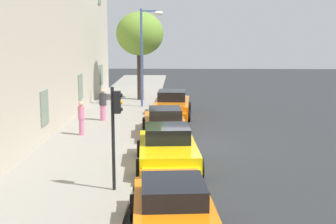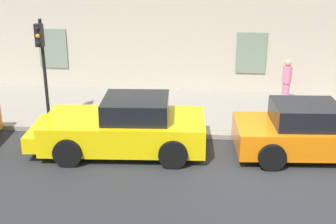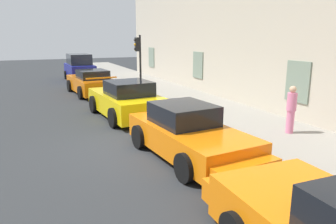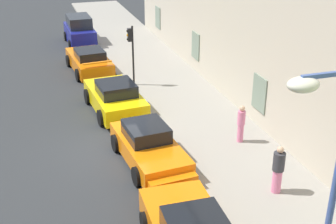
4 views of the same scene
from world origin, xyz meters
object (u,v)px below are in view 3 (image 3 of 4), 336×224
at_px(sportscar_red_lead, 91,83).
at_px(hatchback_parked, 80,69).
at_px(traffic_light, 139,56).
at_px(sportscar_white_middle, 192,136).
at_px(pedestrian_admiring, 291,109).
at_px(sportscar_yellow_flank, 125,100).

distance_m(sportscar_red_lead, hatchback_parked, 5.92).
bearing_deg(traffic_light, hatchback_parked, -170.83).
bearing_deg(sportscar_white_middle, sportscar_red_lead, -177.00).
distance_m(sportscar_white_middle, pedestrian_admiring, 3.85).
bearing_deg(pedestrian_admiring, hatchback_parked, -166.22).
bearing_deg(hatchback_parked, sportscar_white_middle, 1.01).
height_order(traffic_light, pedestrian_admiring, traffic_light).
xyz_separation_m(sportscar_red_lead, traffic_light, (3.40, 1.79, 1.68)).
distance_m(sportscar_red_lead, sportscar_white_middle, 11.29).
xyz_separation_m(hatchback_parked, pedestrian_admiring, (16.80, 4.12, 0.07)).
height_order(sportscar_red_lead, hatchback_parked, hatchback_parked).
bearing_deg(traffic_light, sportscar_red_lead, -152.24).
relative_size(hatchback_parked, pedestrian_admiring, 2.53).
relative_size(sportscar_yellow_flank, traffic_light, 1.51).
bearing_deg(pedestrian_admiring, sportscar_white_middle, -84.35).
distance_m(sportscar_yellow_flank, hatchback_parked, 11.87).
bearing_deg(sportscar_yellow_flank, sportscar_red_lead, -177.11).
relative_size(sportscar_white_middle, hatchback_parked, 1.19).
relative_size(hatchback_parked, traffic_light, 1.25).
height_order(sportscar_red_lead, pedestrian_admiring, pedestrian_admiring).
bearing_deg(sportscar_white_middle, traffic_light, 171.34).
xyz_separation_m(sportscar_yellow_flank, sportscar_white_middle, (5.31, 0.29, -0.04)).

